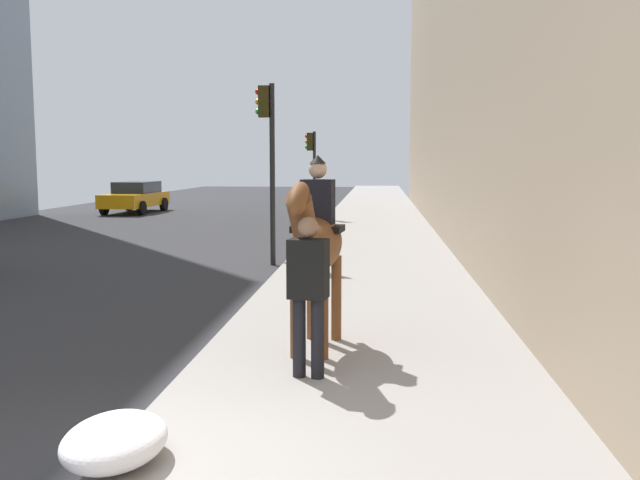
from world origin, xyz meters
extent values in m
ellipsoid|color=brown|center=(3.56, -1.38, 1.40)|extent=(1.55, 0.72, 0.66)
cylinder|color=brown|center=(3.10, -1.49, 0.66)|extent=(0.13, 0.13, 1.08)
cylinder|color=brown|center=(3.14, -1.17, 0.66)|extent=(0.13, 0.13, 1.08)
cylinder|color=brown|center=(3.99, -1.59, 0.66)|extent=(0.13, 0.13, 1.08)
cylinder|color=brown|center=(4.03, -1.28, 0.66)|extent=(0.13, 0.13, 1.08)
cylinder|color=brown|center=(2.80, -1.30, 1.75)|extent=(0.66, 0.35, 0.68)
ellipsoid|color=brown|center=(2.59, -1.27, 2.00)|extent=(0.65, 0.29, 0.49)
cylinder|color=black|center=(4.27, -1.46, 1.30)|extent=(0.29, 0.13, 0.55)
cube|color=black|center=(3.61, -1.39, 1.58)|extent=(0.50, 0.65, 0.08)
cube|color=black|center=(3.61, -1.39, 1.90)|extent=(0.32, 0.41, 0.55)
sphere|color=#D8AD8C|center=(3.61, -1.39, 2.29)|extent=(0.22, 0.22, 0.22)
cone|color=black|center=(3.61, -1.39, 2.41)|extent=(0.22, 0.22, 0.10)
cylinder|color=black|center=(2.43, -1.30, 0.54)|extent=(0.14, 0.14, 0.85)
cylinder|color=black|center=(2.40, -1.49, 0.54)|extent=(0.14, 0.14, 0.85)
cube|color=black|center=(2.41, -1.40, 1.28)|extent=(0.32, 0.44, 0.62)
sphere|color=#8C664C|center=(2.41, -1.40, 1.71)|extent=(0.22, 0.22, 0.22)
cube|color=orange|center=(26.68, 9.14, 0.62)|extent=(4.58, 1.95, 0.60)
cube|color=#262D38|center=(26.95, 9.13, 1.18)|extent=(2.37, 1.64, 0.52)
cylinder|color=black|center=(25.24, 8.32, 0.32)|extent=(0.65, 0.25, 0.64)
cylinder|color=black|center=(25.32, 10.08, 0.32)|extent=(0.65, 0.25, 0.64)
cylinder|color=black|center=(28.03, 8.20, 0.32)|extent=(0.65, 0.25, 0.64)
cylinder|color=black|center=(28.11, 9.95, 0.32)|extent=(0.65, 0.25, 0.64)
cylinder|color=black|center=(11.04, 0.30, 2.06)|extent=(0.12, 0.12, 4.12)
cube|color=#2D280C|center=(11.04, 0.48, 3.72)|extent=(0.20, 0.24, 0.70)
sphere|color=red|center=(11.04, 0.61, 3.94)|extent=(0.14, 0.14, 0.14)
sphere|color=orange|center=(11.04, 0.61, 3.72)|extent=(0.14, 0.14, 0.14)
sphere|color=green|center=(11.04, 0.61, 3.50)|extent=(0.14, 0.14, 0.14)
cylinder|color=black|center=(23.07, 0.45, 1.78)|extent=(0.12, 0.12, 3.56)
cube|color=#2D280C|center=(23.07, 0.63, 3.16)|extent=(0.20, 0.24, 0.70)
sphere|color=red|center=(23.07, 0.76, 3.38)|extent=(0.14, 0.14, 0.14)
sphere|color=orange|center=(23.07, 0.76, 3.16)|extent=(0.14, 0.14, 0.14)
sphere|color=green|center=(23.07, 0.76, 2.94)|extent=(0.14, 0.14, 0.14)
ellipsoid|color=white|center=(0.20, -0.15, 0.29)|extent=(0.99, 0.76, 0.34)
camera|label=1|loc=(-4.69, -2.12, 2.39)|focal=39.08mm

